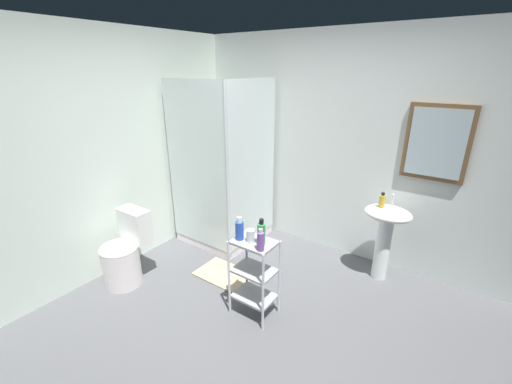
# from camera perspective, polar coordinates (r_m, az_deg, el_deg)

# --- Properties ---
(ground_plane) EXTENTS (4.20, 4.20, 0.02)m
(ground_plane) POSITION_cam_1_polar(r_m,az_deg,el_deg) (2.97, -2.04, -24.44)
(ground_plane) COLOR #555559
(wall_back) EXTENTS (4.20, 0.14, 2.50)m
(wall_back) POSITION_cam_1_polar(r_m,az_deg,el_deg) (3.82, 14.96, 7.35)
(wall_back) COLOR silver
(wall_back) RESTS_ON ground_plane
(wall_left) EXTENTS (0.10, 4.20, 2.50)m
(wall_left) POSITION_cam_1_polar(r_m,az_deg,el_deg) (3.64, -26.38, 5.17)
(wall_left) COLOR silver
(wall_left) RESTS_ON ground_plane
(shower_stall) EXTENTS (0.92, 0.92, 2.00)m
(shower_stall) POSITION_cam_1_polar(r_m,az_deg,el_deg) (4.11, -5.40, -2.65)
(shower_stall) COLOR white
(shower_stall) RESTS_ON ground_plane
(pedestal_sink) EXTENTS (0.46, 0.37, 0.81)m
(pedestal_sink) POSITION_cam_1_polar(r_m,az_deg,el_deg) (3.57, 21.72, -5.93)
(pedestal_sink) COLOR white
(pedestal_sink) RESTS_ON ground_plane
(sink_faucet) EXTENTS (0.03, 0.03, 0.10)m
(sink_faucet) POSITION_cam_1_polar(r_m,az_deg,el_deg) (3.57, 22.80, -1.15)
(sink_faucet) COLOR silver
(sink_faucet) RESTS_ON pedestal_sink
(toilet) EXTENTS (0.37, 0.49, 0.76)m
(toilet) POSITION_cam_1_polar(r_m,az_deg,el_deg) (3.65, -21.94, -10.09)
(toilet) COLOR white
(toilet) RESTS_ON ground_plane
(storage_cart) EXTENTS (0.38, 0.28, 0.74)m
(storage_cart) POSITION_cam_1_polar(r_m,az_deg,el_deg) (2.93, -0.31, -13.80)
(storage_cart) COLOR silver
(storage_cart) RESTS_ON ground_plane
(hand_soap_bottle) EXTENTS (0.06, 0.06, 0.15)m
(hand_soap_bottle) POSITION_cam_1_polar(r_m,az_deg,el_deg) (3.45, 21.19, -1.41)
(hand_soap_bottle) COLOR gold
(hand_soap_bottle) RESTS_ON pedestal_sink
(conditioner_bottle_purple) EXTENTS (0.06, 0.06, 0.19)m
(conditioner_bottle_purple) POSITION_cam_1_polar(r_m,az_deg,el_deg) (2.60, 0.81, -8.56)
(conditioner_bottle_purple) COLOR #7F4EAB
(conditioner_bottle_purple) RESTS_ON storage_cart
(shampoo_bottle_blue) EXTENTS (0.07, 0.07, 0.20)m
(shampoo_bottle_blue) POSITION_cam_1_polar(r_m,az_deg,el_deg) (2.76, -2.91, -6.62)
(shampoo_bottle_blue) COLOR blue
(shampoo_bottle_blue) RESTS_ON storage_cart
(body_wash_bottle_green) EXTENTS (0.07, 0.07, 0.23)m
(body_wash_bottle_green) POSITION_cam_1_polar(r_m,az_deg,el_deg) (2.68, 0.94, -7.25)
(body_wash_bottle_green) COLOR #3B9E52
(body_wash_bottle_green) RESTS_ON storage_cart
(rinse_cup) EXTENTS (0.07, 0.07, 0.11)m
(rinse_cup) POSITION_cam_1_polar(r_m,az_deg,el_deg) (2.74, -0.96, -7.67)
(rinse_cup) COLOR silver
(rinse_cup) RESTS_ON storage_cart
(bath_mat) EXTENTS (0.60, 0.40, 0.02)m
(bath_mat) POSITION_cam_1_polar(r_m,az_deg,el_deg) (3.65, -5.54, -14.15)
(bath_mat) COLOR tan
(bath_mat) RESTS_ON ground_plane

